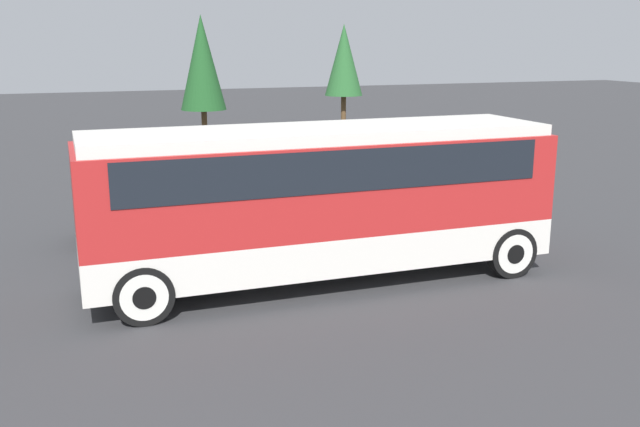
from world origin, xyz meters
name	(u,v)px	position (x,y,z in m)	size (l,w,h in m)	color
ground_plane	(320,280)	(0.00, 0.00, 0.00)	(120.00, 120.00, 0.00)	#38383A
tour_bus	(324,190)	(0.10, 0.00, 1.96)	(9.67, 2.68, 3.25)	silver
parked_car_near	(234,174)	(0.25, 8.94, 0.71)	(4.15, 1.88, 1.43)	#2D5638
parked_car_mid	(399,183)	(4.82, 6.09, 0.64)	(4.61, 1.96, 1.27)	#7A6B5B
parked_car_far	(168,208)	(-2.49, 4.72, 0.73)	(4.43, 1.89, 1.46)	black
tree_left	(202,63)	(1.80, 21.93, 3.86)	(2.23, 2.23, 6.17)	brown
tree_center	(344,60)	(9.81, 23.25, 3.87)	(2.05, 2.05, 5.81)	brown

